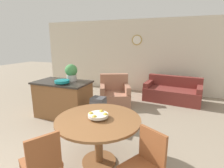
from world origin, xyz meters
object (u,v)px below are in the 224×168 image
at_px(dining_table, 98,129).
at_px(potted_plant, 71,72).
at_px(fruit_bowl, 98,115).
at_px(teal_bowl, 62,81).
at_px(kitchen_island, 63,99).
at_px(dining_chair_near_right, 145,163).
at_px(couch, 172,93).
at_px(armchair, 115,95).
at_px(trash_bin, 98,111).
at_px(dining_chair_near_left, 42,161).

height_order(dining_table, potted_plant, potted_plant).
distance_m(fruit_bowl, teal_bowl, 1.86).
distance_m(dining_table, kitchen_island, 2.09).
relative_size(dining_chair_near_right, couch, 0.48).
height_order(dining_chair_near_right, kitchen_island, kitchen_island).
bearing_deg(potted_plant, kitchen_island, -134.03).
relative_size(dining_table, armchair, 1.13).
relative_size(trash_bin, armchair, 0.58).
bearing_deg(teal_bowl, dining_chair_near_right, -33.50).
bearing_deg(potted_plant, couch, 41.62).
height_order(kitchen_island, armchair, kitchen_island).
xyz_separation_m(dining_table, dining_chair_near_right, (0.79, -0.38, -0.11)).
relative_size(dining_chair_near_left, teal_bowl, 2.52).
bearing_deg(potted_plant, dining_table, -45.61).
height_order(dining_table, trash_bin, dining_table).
bearing_deg(trash_bin, fruit_bowl, -64.32).
height_order(dining_chair_near_right, couch, dining_chair_near_right).
bearing_deg(trash_bin, teal_bowl, -176.09).
relative_size(fruit_bowl, teal_bowl, 0.88).
height_order(dining_chair_near_left, trash_bin, dining_chair_near_left).
height_order(dining_chair_near_right, armchair, armchair).
bearing_deg(armchair, couch, 7.63).
bearing_deg(potted_plant, dining_chair_near_left, -64.72).
distance_m(dining_chair_near_right, fruit_bowl, 0.94).
xyz_separation_m(dining_chair_near_right, teal_bowl, (-2.27, 1.50, 0.49)).
xyz_separation_m(dining_chair_near_right, kitchen_island, (-2.41, 1.69, -0.02)).
relative_size(fruit_bowl, trash_bin, 0.46).
height_order(dining_chair_near_right, trash_bin, dining_chair_near_right).
distance_m(dining_table, couch, 3.74).
distance_m(dining_chair_near_left, armchair, 3.40).
bearing_deg(potted_plant, trash_bin, -18.59).
bearing_deg(fruit_bowl, dining_chair_near_left, -115.42).
xyz_separation_m(dining_chair_near_left, potted_plant, (-1.07, 2.28, 0.66)).
relative_size(potted_plant, armchair, 0.37).
xyz_separation_m(dining_table, potted_plant, (-1.45, 1.48, 0.55)).
xyz_separation_m(dining_table, armchair, (-0.70, 2.59, -0.29)).
xyz_separation_m(fruit_bowl, teal_bowl, (-1.48, 1.12, 0.16)).
xyz_separation_m(fruit_bowl, kitchen_island, (-1.62, 1.31, -0.35)).
distance_m(dining_chair_near_left, dining_chair_near_right, 1.24).
xyz_separation_m(fruit_bowl, armchair, (-0.70, 2.59, -0.51)).
distance_m(dining_chair_near_left, teal_bowl, 2.26).
bearing_deg(kitchen_island, fruit_bowl, -38.98).
bearing_deg(fruit_bowl, potted_plant, 134.39).
bearing_deg(dining_chair_near_right, teal_bowl, -3.36).
xyz_separation_m(kitchen_island, trash_bin, (1.05, -0.12, -0.13)).
height_order(fruit_bowl, potted_plant, potted_plant).
bearing_deg(armchair, kitchen_island, -150.00).
bearing_deg(teal_bowl, trash_bin, 3.91).
xyz_separation_m(potted_plant, armchair, (0.75, 1.11, -0.84)).
relative_size(dining_chair_near_left, couch, 0.48).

